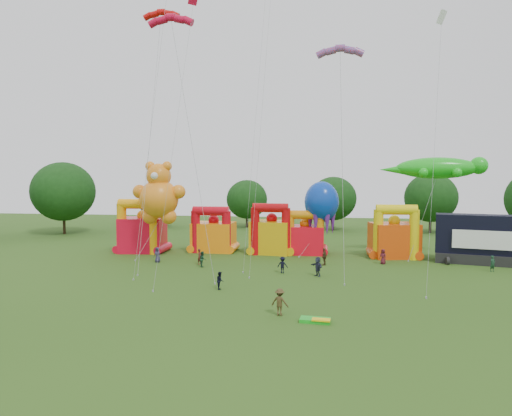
# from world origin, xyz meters

# --- Properties ---
(ground) EXTENTS (160.00, 160.00, 0.00)m
(ground) POSITION_xyz_m (0.00, 0.00, 0.00)
(ground) COLOR #2B4E16
(ground) RESTS_ON ground
(tree_ring) EXTENTS (122.05, 124.13, 12.07)m
(tree_ring) POSITION_xyz_m (-1.16, 0.61, 6.26)
(tree_ring) COLOR #352314
(tree_ring) RESTS_ON ground
(bouncy_castle_0) EXTENTS (5.82, 4.87, 6.87)m
(bouncy_castle_0) POSITION_xyz_m (-16.81, 27.07, 2.60)
(bouncy_castle_0) COLOR red
(bouncy_castle_0) RESTS_ON ground
(bouncy_castle_1) EXTENTS (5.28, 4.31, 5.90)m
(bouncy_castle_1) POSITION_xyz_m (-7.91, 28.85, 2.24)
(bouncy_castle_1) COLOR orange
(bouncy_castle_1) RESTS_ON ground
(bouncy_castle_2) EXTENTS (5.41, 4.60, 6.39)m
(bouncy_castle_2) POSITION_xyz_m (-0.29, 28.28, 2.43)
(bouncy_castle_2) COLOR #D8A30B
(bouncy_castle_2) RESTS_ON ground
(bouncy_castle_3) EXTENTS (4.67, 3.76, 5.53)m
(bouncy_castle_3) POSITION_xyz_m (3.89, 28.67, 2.12)
(bouncy_castle_3) COLOR red
(bouncy_castle_3) RESTS_ON ground
(bouncy_castle_4) EXTENTS (5.96, 5.18, 6.41)m
(bouncy_castle_4) POSITION_xyz_m (14.51, 27.75, 2.43)
(bouncy_castle_4) COLOR #DD430C
(bouncy_castle_4) RESTS_ON ground
(stage_trailer) EXTENTS (9.15, 5.16, 5.46)m
(stage_trailer) POSITION_xyz_m (23.10, 25.45, 2.64)
(stage_trailer) COLOR black
(stage_trailer) RESTS_ON ground
(teddy_bear_kite) EXTENTS (6.45, 5.07, 11.55)m
(teddy_bear_kite) POSITION_xyz_m (-13.36, 23.47, 6.58)
(teddy_bear_kite) COLOR orange
(teddy_bear_kite) RESTS_ON ground
(gecko_kite) EXTENTS (12.53, 6.37, 12.09)m
(gecko_kite) POSITION_xyz_m (18.33, 28.07, 6.92)
(gecko_kite) COLOR green
(gecko_kite) RESTS_ON ground
(octopus_kite) EXTENTS (4.82, 4.64, 9.15)m
(octopus_kite) POSITION_xyz_m (5.61, 28.15, 5.25)
(octopus_kite) COLOR #0B35A8
(octopus_kite) RESTS_ON ground
(parafoil_kites) EXTENTS (24.05, 12.08, 29.24)m
(parafoil_kites) POSITION_xyz_m (-5.90, 14.88, 13.02)
(parafoil_kites) COLOR red
(parafoil_kites) RESTS_ON ground
(diamond_kites) EXTENTS (28.20, 15.06, 38.35)m
(diamond_kites) POSITION_xyz_m (-1.14, 15.39, 15.78)
(diamond_kites) COLOR red
(diamond_kites) RESTS_ON ground
(folded_kite_bundle) EXTENTS (2.08, 1.24, 0.31)m
(folded_kite_bundle) POSITION_xyz_m (5.65, 1.94, 0.14)
(folded_kite_bundle) COLOR green
(folded_kite_bundle) RESTS_ON ground
(spectator_0) EXTENTS (0.93, 0.71, 1.71)m
(spectator_0) POSITION_xyz_m (-12.35, 20.62, 0.86)
(spectator_0) COLOR #2C2944
(spectator_0) RESTS_ON ground
(spectator_1) EXTENTS (0.58, 0.72, 1.71)m
(spectator_1) POSITION_xyz_m (-7.33, 20.21, 0.86)
(spectator_1) COLOR #4F1E16
(spectator_1) RESTS_ON ground
(spectator_2) EXTENTS (0.85, 0.97, 1.67)m
(spectator_2) POSITION_xyz_m (-6.63, 18.87, 0.84)
(spectator_2) COLOR #1A4229
(spectator_2) RESTS_ON ground
(spectator_3) EXTENTS (1.18, 0.82, 1.67)m
(spectator_3) POSITION_xyz_m (2.11, 16.95, 0.83)
(spectator_3) COLOR black
(spectator_3) RESTS_ON ground
(spectator_4) EXTENTS (0.82, 1.20, 1.89)m
(spectator_4) POSITION_xyz_m (6.25, 21.67, 0.94)
(spectator_4) COLOR #45351B
(spectator_4) RESTS_ON ground
(spectator_5) EXTENTS (1.44, 1.77, 1.89)m
(spectator_5) POSITION_xyz_m (5.60, 16.05, 0.95)
(spectator_5) COLOR #272941
(spectator_5) RESTS_ON ground
(spectator_6) EXTENTS (0.97, 0.90, 1.66)m
(spectator_6) POSITION_xyz_m (12.67, 23.27, 0.83)
(spectator_6) COLOR #541821
(spectator_6) RESTS_ON ground
(spectator_7) EXTENTS (0.71, 0.62, 1.65)m
(spectator_7) POSITION_xyz_m (23.17, 20.76, 0.82)
(spectator_7) COLOR #173A24
(spectator_7) RESTS_ON ground
(spectator_8) EXTENTS (0.75, 0.86, 1.52)m
(spectator_8) POSITION_xyz_m (-2.63, 9.66, 0.76)
(spectator_8) COLOR black
(spectator_8) RESTS_ON ground
(spectator_9) EXTENTS (1.38, 1.02, 1.90)m
(spectator_9) POSITION_xyz_m (3.14, 3.07, 0.95)
(spectator_9) COLOR #42351A
(spectator_9) RESTS_ON ground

